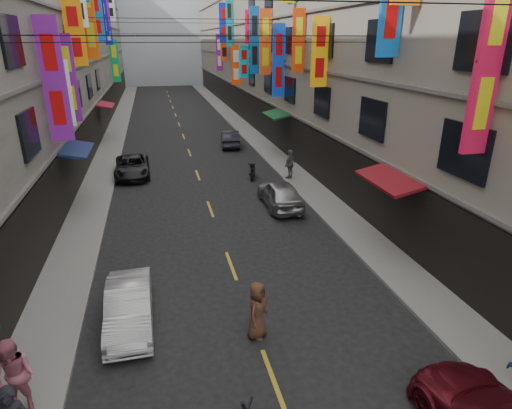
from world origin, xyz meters
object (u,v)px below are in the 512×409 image
scooter_far_right (252,171)px  pedestrian_rfar (290,164)px  car_right_far (230,138)px  pedestrian_crossing (257,310)px  car_left_mid (129,307)px  pedestrian_lfar (15,378)px  car_right_mid (280,194)px  car_left_far (132,166)px

scooter_far_right → pedestrian_rfar: (2.13, -0.99, 0.57)m
car_right_far → pedestrian_crossing: bearing=88.8°
car_left_mid → car_right_far: bearing=71.7°
scooter_far_right → car_left_mid: (-6.86, -13.54, 0.17)m
car_left_mid → pedestrian_lfar: 3.72m
car_left_mid → pedestrian_rfar: pedestrian_rfar is taller
car_right_far → pedestrian_lfar: bearing=76.7°
car_right_mid → pedestrian_lfar: pedestrian_lfar is taller
scooter_far_right → pedestrian_crossing: size_ratio=1.01×
pedestrian_lfar → pedestrian_crossing: (5.87, 1.49, -0.20)m
car_left_far → car_right_mid: car_right_mid is taller
car_right_mid → pedestrian_crossing: (-3.54, -9.77, 0.18)m
car_right_mid → pedestrian_rfar: 4.59m
car_right_far → pedestrian_crossing: 23.82m
car_left_far → car_right_far: 9.89m
pedestrian_rfar → pedestrian_crossing: size_ratio=1.02×
car_left_far → pedestrian_lfar: 18.60m
scooter_far_right → car_right_far: car_right_far is taller
pedestrian_rfar → car_left_mid: bearing=14.4°
car_left_far → pedestrian_crossing: pedestrian_crossing is taller
scooter_far_right → pedestrian_rfar: 2.42m
pedestrian_rfar → car_right_mid: bearing=26.0°
car_left_mid → car_right_mid: car_right_mid is taller
car_right_far → pedestrian_rfar: 9.83m
pedestrian_rfar → scooter_far_right: bearing=-65.0°
car_left_far → car_right_far: (7.40, 6.56, 0.02)m
car_left_mid → car_right_mid: bearing=48.8°
car_left_far → car_left_mid: bearing=-89.8°
pedestrian_crossing → pedestrian_lfar: bearing=140.4°
car_left_far → car_right_far: bearing=40.3°
pedestrian_lfar → pedestrian_crossing: bearing=32.9°
car_right_mid → pedestrian_crossing: 10.39m
car_left_far → pedestrian_crossing: (4.00, -17.01, 0.25)m
car_left_far → pedestrian_crossing: bearing=-78.0°
car_left_far → car_right_far: car_right_far is taller
scooter_far_right → car_left_mid: size_ratio=0.47×
car_right_mid → pedestrian_lfar: (-9.41, -11.26, 0.37)m
car_right_mid → car_left_mid: bearing=49.6°
scooter_far_right → pedestrian_rfar: size_ratio=0.99×
car_left_mid → car_right_mid: 10.99m
scooter_far_right → pedestrian_crossing: 15.30m
pedestrian_lfar → pedestrian_rfar: bearing=72.6°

